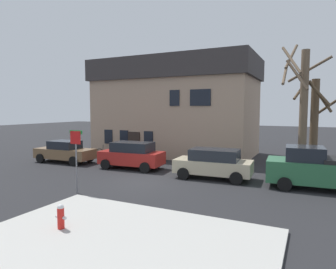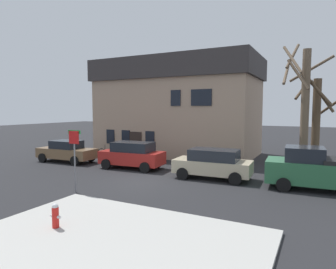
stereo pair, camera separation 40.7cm
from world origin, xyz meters
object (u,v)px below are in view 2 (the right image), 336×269
object	(u,v)px
building_main	(178,107)
bicycle_leaning	(107,153)
tree_bare_near	(303,104)
car_beige_wagon	(213,163)
car_brown_sedan	(67,151)
pickup_truck_green	(325,170)
fire_hydrant	(55,215)
street_sign_pole	(74,149)
car_red_wagon	(132,155)
tree_bare_mid	(317,120)

from	to	relation	value
building_main	bicycle_leaning	distance (m)	7.33
tree_bare_near	car_beige_wagon	size ratio (longest dim) A/B	1.85
car_brown_sedan	pickup_truck_green	size ratio (longest dim) A/B	0.81
fire_hydrant	building_main	bearing A→B (deg)	102.36
building_main	pickup_truck_green	world-z (taller)	building_main
street_sign_pole	car_beige_wagon	bearing A→B (deg)	49.14
car_red_wagon	bicycle_leaning	xyz separation A→B (m)	(-4.50, 2.95, -0.55)
car_beige_wagon	street_sign_pole	world-z (taller)	street_sign_pole
car_brown_sedan	car_red_wagon	xyz separation A→B (m)	(5.75, 0.21, 0.11)
pickup_truck_green	car_brown_sedan	bearing A→B (deg)	-179.92
car_red_wagon	fire_hydrant	distance (m)	10.25
car_brown_sedan	street_sign_pole	world-z (taller)	street_sign_pole
tree_bare_near	car_red_wagon	distance (m)	11.35
car_brown_sedan	fire_hydrant	size ratio (longest dim) A/B	5.76
tree_bare_mid	pickup_truck_green	bearing A→B (deg)	-84.30
tree_bare_mid	street_sign_pole	size ratio (longest dim) A/B	2.07
building_main	car_brown_sedan	distance (m)	10.08
car_beige_wagon	pickup_truck_green	bearing A→B (deg)	1.40
fire_hydrant	street_sign_pole	distance (m)	4.77
pickup_truck_green	tree_bare_near	bearing A→B (deg)	107.18
car_red_wagon	car_beige_wagon	xyz separation A→B (m)	(5.73, -0.33, -0.04)
bicycle_leaning	pickup_truck_green	bearing A→B (deg)	-11.20
tree_bare_mid	car_brown_sedan	bearing A→B (deg)	-162.40
car_brown_sedan	tree_bare_mid	bearing A→B (deg)	17.60
building_main	tree_bare_mid	world-z (taller)	building_main
tree_bare_mid	car_red_wagon	xyz separation A→B (m)	(-10.85, -5.05, -2.35)
building_main	tree_bare_mid	size ratio (longest dim) A/B	2.26
building_main	fire_hydrant	size ratio (longest dim) A/B	17.42
building_main	pickup_truck_green	xyz separation A→B (m)	(11.61, -7.72, -3.16)
car_red_wagon	fire_hydrant	world-z (taller)	car_red_wagon
building_main	street_sign_pole	world-z (taller)	building_main
tree_bare_near	pickup_truck_green	distance (m)	5.43
car_red_wagon	bicycle_leaning	world-z (taller)	car_red_wagon
tree_bare_mid	bicycle_leaning	distance (m)	15.76
tree_bare_near	tree_bare_mid	distance (m)	1.68
tree_bare_mid	car_beige_wagon	bearing A→B (deg)	-133.60
building_main	car_beige_wagon	distance (m)	10.40
tree_bare_near	bicycle_leaning	bearing A→B (deg)	-176.09
fire_hydrant	bicycle_leaning	bearing A→B (deg)	122.55
tree_bare_mid	fire_hydrant	distance (m)	16.62
pickup_truck_green	building_main	bearing A→B (deg)	146.36
car_brown_sedan	street_sign_pole	bearing A→B (deg)	-41.42
pickup_truck_green	bicycle_leaning	world-z (taller)	pickup_truck_green
tree_bare_near	tree_bare_mid	size ratio (longest dim) A/B	1.33
fire_hydrant	car_red_wagon	bearing A→B (deg)	110.11
building_main	fire_hydrant	distance (m)	17.93
car_red_wagon	pickup_truck_green	xyz separation A→B (m)	(11.37, -0.19, 0.09)
car_brown_sedan	car_beige_wagon	world-z (taller)	car_beige_wagon
car_red_wagon	pickup_truck_green	world-z (taller)	pickup_truck_green
building_main	car_beige_wagon	world-z (taller)	building_main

